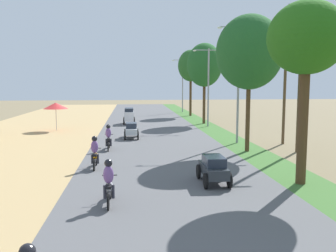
{
  "coord_description": "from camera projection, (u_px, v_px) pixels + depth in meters",
  "views": [
    {
      "loc": [
        -1.79,
        -3.27,
        4.38
      ],
      "look_at": [
        0.76,
        21.84,
        1.38
      ],
      "focal_mm": 39.21,
      "sensor_mm": 36.0,
      "label": 1
    }
  ],
  "objects": [
    {
      "name": "car_van_white",
      "position": [
        129.0,
        115.0,
        38.16
      ],
      "size": [
        1.19,
        2.41,
        1.67
      ],
      "color": "silver",
      "rests_on": "road_strip"
    },
    {
      "name": "streetlamp_near",
      "position": [
        238.0,
        76.0,
        25.88
      ],
      "size": [
        3.16,
        0.2,
        8.32
      ],
      "color": "gray",
      "rests_on": "median_strip"
    },
    {
      "name": "motorbike_ahead_third",
      "position": [
        95.0,
        153.0,
        18.42
      ],
      "size": [
        0.54,
        1.8,
        1.66
      ],
      "color": "black",
      "rests_on": "road_strip"
    },
    {
      "name": "median_tree_fifth",
      "position": [
        191.0,
        66.0,
        47.35
      ],
      "size": [
        3.3,
        3.3,
        8.53
      ],
      "color": "#4C351E",
      "rests_on": "median_strip"
    },
    {
      "name": "streetlamp_mid",
      "position": [
        208.0,
        82.0,
        35.88
      ],
      "size": [
        3.16,
        0.2,
        7.6
      ],
      "color": "gray",
      "rests_on": "median_strip"
    },
    {
      "name": "motorbike_ahead_second",
      "position": [
        109.0,
        183.0,
        12.89
      ],
      "size": [
        0.54,
        1.8,
        1.66
      ],
      "color": "black",
      "rests_on": "road_strip"
    },
    {
      "name": "motorbike_ahead_fourth",
      "position": [
        109.0,
        138.0,
        23.47
      ],
      "size": [
        0.54,
        1.8,
        1.66
      ],
      "color": "black",
      "rests_on": "road_strip"
    },
    {
      "name": "car_sedan_charcoal",
      "position": [
        213.0,
        168.0,
        15.67
      ],
      "size": [
        1.1,
        2.26,
        1.19
      ],
      "color": "#282D33",
      "rests_on": "road_strip"
    },
    {
      "name": "median_tree_second",
      "position": [
        307.0,
        40.0,
        15.08
      ],
      "size": [
        3.22,
        3.22,
        7.68
      ],
      "color": "#4C351E",
      "rests_on": "median_strip"
    },
    {
      "name": "median_tree_fourth",
      "position": [
        204.0,
        65.0,
        38.21
      ],
      "size": [
        3.69,
        3.69,
        8.41
      ],
      "color": "#4C351E",
      "rests_on": "median_strip"
    },
    {
      "name": "utility_pole_near",
      "position": [
        300.0,
        73.0,
        22.68
      ],
      "size": [
        1.8,
        0.2,
        9.55
      ],
      "color": "brown",
      "rests_on": "ground"
    },
    {
      "name": "car_sedan_silver",
      "position": [
        131.0,
        130.0,
        28.46
      ],
      "size": [
        1.1,
        2.26,
        1.19
      ],
      "color": "#B7BCC1",
      "rests_on": "road_strip"
    },
    {
      "name": "streetlamp_far",
      "position": [
        183.0,
        82.0,
        53.69
      ],
      "size": [
        3.16,
        0.2,
        7.74
      ],
      "color": "gray",
      "rests_on": "median_strip"
    },
    {
      "name": "median_tree_third",
      "position": [
        249.0,
        52.0,
        22.48
      ],
      "size": [
        4.1,
        4.1,
        8.47
      ],
      "color": "#4C351E",
      "rests_on": "median_strip"
    },
    {
      "name": "vendor_umbrella",
      "position": [
        56.0,
        106.0,
        32.96
      ],
      "size": [
        2.2,
        2.2,
        2.52
      ],
      "color": "#99999E",
      "rests_on": "dirt_shoulder"
    },
    {
      "name": "utility_pole_far",
      "position": [
        285.0,
        81.0,
        25.75
      ],
      "size": [
        1.8,
        0.2,
        8.64
      ],
      "color": "brown",
      "rests_on": "ground"
    }
  ]
}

